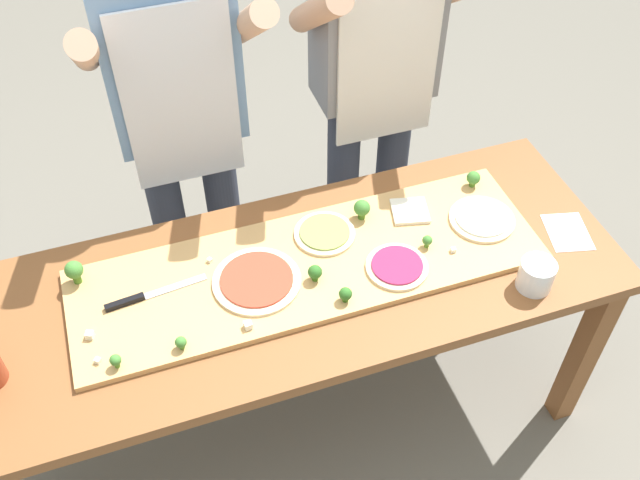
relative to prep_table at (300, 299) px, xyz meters
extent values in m
plane|color=#6B665B|center=(0.00, 0.00, -0.67)|extent=(8.00, 8.00, 0.00)
cube|color=brown|center=(0.89, -0.29, -0.30)|extent=(0.07, 0.07, 0.73)
cube|color=brown|center=(-0.89, 0.29, -0.30)|extent=(0.07, 0.07, 0.73)
cube|color=brown|center=(0.89, 0.29, -0.30)|extent=(0.07, 0.07, 0.73)
cube|color=brown|center=(0.00, 0.00, 0.08)|extent=(1.89, 0.70, 0.04)
cube|color=tan|center=(0.04, 0.02, 0.11)|extent=(1.37, 0.41, 0.02)
cube|color=#B7BABF|center=(-0.35, 0.06, 0.12)|extent=(0.18, 0.04, 0.00)
cube|color=black|center=(-0.49, 0.05, 0.13)|extent=(0.11, 0.03, 0.02)
cylinder|color=beige|center=(0.27, -0.07, 0.13)|extent=(0.18, 0.18, 0.01)
cylinder|color=#9E234C|center=(0.27, -0.07, 0.13)|extent=(0.15, 0.15, 0.01)
cylinder|color=beige|center=(-0.13, 0.01, 0.13)|extent=(0.25, 0.25, 0.01)
cylinder|color=#BC3D28|center=(-0.13, 0.01, 0.13)|extent=(0.21, 0.21, 0.01)
cylinder|color=beige|center=(0.59, 0.02, 0.13)|extent=(0.20, 0.20, 0.01)
cylinder|color=silver|center=(0.59, 0.02, 0.13)|extent=(0.16, 0.16, 0.01)
cylinder|color=beige|center=(0.12, 0.12, 0.13)|extent=(0.18, 0.18, 0.01)
cylinder|color=#899E4C|center=(0.12, 0.12, 0.13)|extent=(0.15, 0.15, 0.01)
cube|color=silver|center=(0.40, 0.12, 0.13)|extent=(0.13, 0.13, 0.01)
cylinder|color=#487A23|center=(-0.37, -0.15, 0.13)|extent=(0.01, 0.01, 0.01)
sphere|color=#427F33|center=(-0.37, -0.15, 0.15)|extent=(0.03, 0.03, 0.03)
cylinder|color=#487A23|center=(0.64, 0.17, 0.13)|extent=(0.02, 0.02, 0.02)
sphere|color=#427F33|center=(0.64, 0.17, 0.16)|extent=(0.04, 0.04, 0.04)
cylinder|color=#366618|center=(0.09, -0.14, 0.13)|extent=(0.02, 0.02, 0.02)
sphere|color=#2D6623|center=(0.09, -0.14, 0.15)|extent=(0.04, 0.04, 0.04)
cylinder|color=#366618|center=(0.03, -0.04, 0.13)|extent=(0.02, 0.02, 0.02)
sphere|color=#2D6623|center=(0.03, -0.04, 0.15)|extent=(0.04, 0.04, 0.04)
cylinder|color=#487A23|center=(0.25, 0.15, 0.13)|extent=(0.02, 0.02, 0.02)
sphere|color=#427F33|center=(0.25, 0.15, 0.16)|extent=(0.05, 0.05, 0.05)
cylinder|color=#487A23|center=(-0.60, 0.17, 0.14)|extent=(0.02, 0.02, 0.03)
sphere|color=#427F33|center=(-0.60, 0.17, 0.17)|extent=(0.05, 0.05, 0.05)
cylinder|color=#487A23|center=(-0.54, -0.15, 0.13)|extent=(0.01, 0.01, 0.02)
sphere|color=#427F33|center=(-0.54, -0.15, 0.15)|extent=(0.03, 0.03, 0.03)
cylinder|color=#487A23|center=(0.39, -0.03, 0.13)|extent=(0.01, 0.01, 0.02)
sphere|color=#427F33|center=(0.39, -0.03, 0.15)|extent=(0.03, 0.03, 0.03)
cube|color=silver|center=(-0.59, -0.03, 0.13)|extent=(0.03, 0.03, 0.02)
cube|color=silver|center=(-0.23, 0.13, 0.13)|extent=(0.02, 0.02, 0.01)
cube|color=white|center=(0.45, -0.07, 0.13)|extent=(0.02, 0.02, 0.01)
cube|color=white|center=(-0.19, -0.14, 0.13)|extent=(0.02, 0.02, 0.02)
cube|color=silver|center=(-0.58, -0.12, 0.13)|extent=(0.02, 0.02, 0.01)
cylinder|color=white|center=(0.62, -0.25, 0.15)|extent=(0.10, 0.10, 0.09)
cylinder|color=white|center=(0.62, -0.25, 0.13)|extent=(0.09, 0.09, 0.05)
cube|color=white|center=(0.83, -0.10, 0.10)|extent=(0.16, 0.18, 0.00)
cylinder|color=#333847|center=(-0.30, 0.61, -0.22)|extent=(0.12, 0.12, 0.90)
cylinder|color=#333847|center=(-0.10, 0.61, -0.22)|extent=(0.12, 0.12, 0.90)
cube|color=#6689B2|center=(-0.20, 0.61, 0.51)|extent=(0.40, 0.20, 0.55)
cube|color=silver|center=(-0.20, 0.50, 0.43)|extent=(0.34, 0.01, 0.60)
cylinder|color=tan|center=(-0.43, 0.51, 0.63)|extent=(0.08, 0.39, 0.31)
cylinder|color=tan|center=(0.03, 0.51, 0.63)|extent=(0.08, 0.39, 0.31)
cylinder|color=#333847|center=(0.36, 0.61, -0.22)|extent=(0.12, 0.12, 0.90)
cylinder|color=#333847|center=(0.56, 0.61, -0.22)|extent=(0.12, 0.12, 0.90)
cube|color=gray|center=(0.46, 0.61, 0.51)|extent=(0.40, 0.20, 0.55)
cube|color=silver|center=(0.46, 0.50, 0.43)|extent=(0.34, 0.01, 0.60)
cylinder|color=tan|center=(0.23, 0.51, 0.63)|extent=(0.08, 0.39, 0.31)
camera|label=1|loc=(-0.38, -1.29, 1.68)|focal=40.47mm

